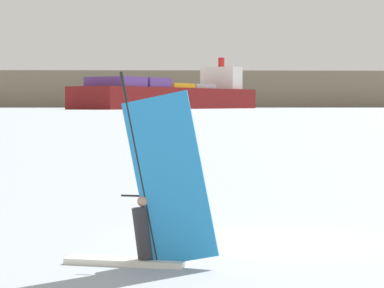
# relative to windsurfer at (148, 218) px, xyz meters

# --- Properties ---
(ground_plane) EXTENTS (4000.00, 4000.00, 0.00)m
(ground_plane) POSITION_rel_windsurfer_xyz_m (2.98, 2.36, -0.97)
(ground_plane) COLOR #9EA8B2
(windsurfer) EXTENTS (2.96, 1.75, 3.92)m
(windsurfer) POSITION_rel_windsurfer_xyz_m (0.00, 0.00, 0.00)
(windsurfer) COLOR white
(windsurfer) RESTS_ON ground_plane
(cargo_ship) EXTENTS (130.74, 125.31, 32.27)m
(cargo_ship) POSITION_rel_windsurfer_xyz_m (106.77, 480.73, 6.97)
(cargo_ship) COLOR maroon
(cargo_ship) RESTS_ON ground_plane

